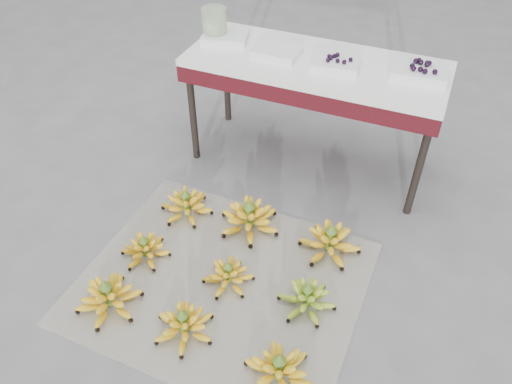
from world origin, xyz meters
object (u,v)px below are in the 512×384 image
at_px(bunch_mid_center, 228,275).
at_px(bunch_back_right, 330,242).
at_px(bunch_front_center, 184,325).
at_px(bunch_back_left, 187,205).
at_px(tray_far_left, 225,37).
at_px(glass_jar, 214,24).
at_px(bunch_front_right, 279,371).
at_px(tray_right, 336,64).
at_px(bunch_back_center, 250,218).
at_px(newspaper_mat, 222,282).
at_px(bunch_front_left, 109,297).
at_px(vendor_table, 315,74).
at_px(bunch_mid_right, 307,298).
at_px(bunch_mid_left, 145,249).
at_px(tray_far_right, 419,71).
at_px(tray_left, 277,52).

xyz_separation_m(bunch_mid_center, bunch_back_right, (0.37, 0.36, 0.01)).
relative_size(bunch_front_center, bunch_back_left, 1.01).
relative_size(tray_far_left, glass_jar, 1.65).
distance_m(bunch_front_right, tray_right, 1.48).
bearing_deg(bunch_front_center, bunch_back_center, 99.18).
bearing_deg(newspaper_mat, bunch_front_left, -141.94).
relative_size(newspaper_mat, vendor_table, 0.93).
distance_m(bunch_mid_right, bunch_back_center, 0.55).
height_order(bunch_front_center, bunch_mid_left, bunch_front_center).
bearing_deg(bunch_mid_center, tray_far_right, 39.03).
bearing_deg(bunch_back_left, bunch_mid_left, -90.23).
height_order(newspaper_mat, bunch_mid_right, bunch_mid_right).
xyz_separation_m(bunch_back_center, tray_far_right, (0.61, 0.70, 0.60)).
relative_size(bunch_mid_right, tray_far_right, 1.00).
bearing_deg(bunch_front_right, bunch_back_right, 108.05).
bearing_deg(tray_right, bunch_back_center, -108.38).
bearing_deg(bunch_front_center, bunch_front_left, -168.89).
bearing_deg(newspaper_mat, bunch_back_left, 136.99).
bearing_deg(bunch_front_center, newspaper_mat, 94.42).
bearing_deg(vendor_table, bunch_mid_left, -114.95).
bearing_deg(bunch_mid_right, bunch_front_left, -166.17).
distance_m(bunch_front_center, bunch_front_right, 0.44).
bearing_deg(tray_far_left, newspaper_mat, -66.68).
bearing_deg(bunch_mid_center, vendor_table, 64.19).
xyz_separation_m(tray_right, glass_jar, (-0.70, 0.07, 0.06)).
height_order(bunch_back_right, tray_right, tray_right).
relative_size(newspaper_mat, bunch_mid_left, 4.41).
relative_size(vendor_table, tray_far_left, 4.79).
relative_size(bunch_back_left, glass_jar, 1.74).
height_order(bunch_back_left, glass_jar, glass_jar).
bearing_deg(bunch_front_center, glass_jar, 119.62).
distance_m(vendor_table, glass_jar, 0.61).
relative_size(bunch_front_center, tray_far_right, 1.04).
xyz_separation_m(bunch_mid_center, tray_left, (-0.16, 0.99, 0.61)).
distance_m(newspaper_mat, bunch_back_right, 0.55).
relative_size(bunch_mid_center, tray_right, 1.21).
bearing_deg(glass_jar, bunch_back_center, -54.27).
bearing_deg(bunch_front_right, tray_far_right, 100.21).
xyz_separation_m(tray_left, glass_jar, (-0.38, 0.06, 0.07)).
bearing_deg(newspaper_mat, bunch_mid_center, 17.49).
height_order(bunch_front_center, bunch_mid_center, bunch_front_center).
distance_m(newspaper_mat, bunch_mid_left, 0.41).
relative_size(bunch_front_left, tray_right, 1.44).
bearing_deg(bunch_mid_center, tray_far_left, 91.60).
height_order(tray_far_left, tray_left, tray_far_left).
distance_m(newspaper_mat, glass_jar, 1.39).
xyz_separation_m(bunch_front_center, bunch_back_left, (-0.34, 0.64, 0.00)).
xyz_separation_m(bunch_front_right, bunch_mid_right, (-0.01, 0.36, -0.01)).
relative_size(bunch_back_center, tray_left, 1.62).
bearing_deg(bunch_front_left, glass_jar, 76.02).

